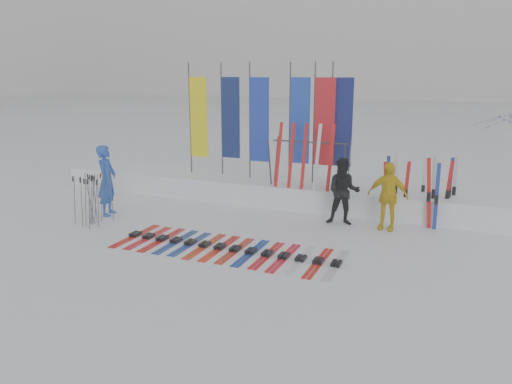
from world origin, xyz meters
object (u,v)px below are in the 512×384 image
at_px(person_blue, 107,180).
at_px(ski_row, 228,248).
at_px(ski_rack, 309,157).
at_px(person_yellow, 388,196).
at_px(person_black, 343,192).

bearing_deg(person_blue, ski_row, -124.28).
xyz_separation_m(ski_row, ski_rack, (0.60, 3.65, 1.35)).
xyz_separation_m(person_yellow, ski_row, (-2.76, -2.66, -0.75)).
bearing_deg(ski_row, person_yellow, 43.94).
bearing_deg(person_blue, person_yellow, -94.98).
relative_size(person_blue, person_yellow, 1.13).
distance_m(person_yellow, ski_row, 3.91).
bearing_deg(person_yellow, person_black, -173.76).
bearing_deg(ski_rack, person_blue, -151.36).
distance_m(person_black, ski_rack, 1.64).
height_order(person_black, person_yellow, person_black).
bearing_deg(person_yellow, ski_rack, 160.76).
distance_m(person_black, person_yellow, 1.01).
bearing_deg(ski_row, person_black, 56.47).
xyz_separation_m(person_black, ski_row, (-1.75, -2.64, -0.76)).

